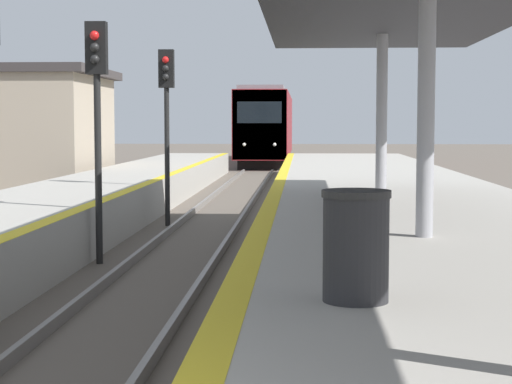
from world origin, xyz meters
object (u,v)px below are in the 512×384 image
Objects in this scene: signal_far at (167,103)px; trash_bin at (356,246)px; signal_mid at (97,95)px; train at (267,126)px.

trash_bin is (3.70, -13.16, -1.51)m from signal_far.
signal_mid is 8.69m from trash_bin.
signal_mid reaches higher than trash_bin.
signal_far is 4.48× the size of trash_bin.
signal_mid is at bearing -93.22° from signal_far.
signal_mid is (-1.32, -38.58, 0.68)m from train.
train is 20.20× the size of trash_bin.
signal_far is at bearing 105.69° from trash_bin.
signal_far reaches higher than trash_bin.
signal_mid and signal_far have the same top height.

